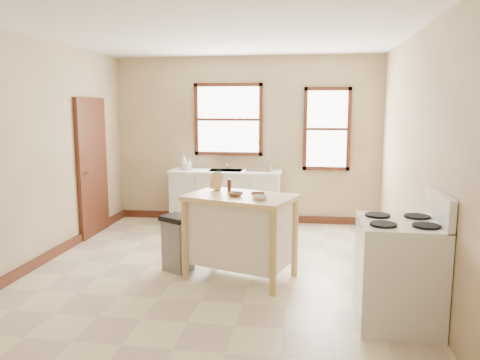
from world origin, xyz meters
name	(u,v)px	position (x,y,z in m)	size (l,w,h in m)	color
floor	(218,269)	(0.00, 0.00, 0.00)	(5.00, 5.00, 0.00)	#C3AE9A
ceiling	(217,32)	(0.00, 0.00, 2.80)	(5.00, 5.00, 0.00)	white
wall_back	(246,140)	(0.00, 2.50, 1.40)	(4.50, 0.04, 2.80)	#C6B382
wall_left	(41,152)	(-2.25, 0.00, 1.40)	(0.04, 5.00, 2.80)	#C6B382
wall_right	(417,158)	(2.25, 0.00, 1.40)	(0.04, 5.00, 2.80)	#C6B382
window_main	(228,120)	(-0.30, 2.48, 1.75)	(1.17, 0.06, 1.22)	#3A180F
window_side	(327,129)	(1.35, 2.48, 1.60)	(0.77, 0.06, 1.37)	#3A180F
door_left	(93,167)	(-2.21, 1.30, 1.05)	(0.06, 0.90, 2.10)	#3A180F
baseboard_back	(246,217)	(0.00, 2.47, 0.06)	(4.50, 0.04, 0.12)	#3A180F
baseboard_left	(50,256)	(-2.22, 0.00, 0.06)	(0.04, 5.00, 0.12)	#3A180F
sink_counter	(226,197)	(-0.30, 2.20, 0.46)	(1.86, 0.62, 0.92)	silver
faucet	(228,162)	(-0.30, 2.38, 1.03)	(0.03, 0.03, 0.22)	silver
soap_bottle_a	(184,162)	(-1.01, 2.19, 1.05)	(0.10, 0.10, 0.26)	#B2B2B2
soap_bottle_b	(189,164)	(-0.91, 2.14, 1.02)	(0.09, 0.09, 0.19)	#B2B2B2
dish_rack	(260,168)	(0.28, 2.14, 0.97)	(0.43, 0.32, 0.11)	silver
kitchen_island	(240,237)	(0.31, -0.25, 0.48)	(1.18, 0.75, 0.97)	#CBBA77
knife_block	(217,182)	(-0.02, 0.04, 1.07)	(0.10, 0.10, 0.20)	tan
pepper_grinder	(229,186)	(0.15, -0.05, 1.04)	(0.04, 0.04, 0.15)	#401B11
bowl_a	(235,194)	(0.26, -0.31, 0.99)	(0.17, 0.17, 0.04)	brown
bowl_b	(258,195)	(0.52, -0.31, 0.99)	(0.18, 0.18, 0.04)	brown
bowl_c	(261,198)	(0.56, -0.48, 0.99)	(0.15, 0.15, 0.05)	silver
trash_bin	(178,243)	(-0.47, -0.13, 0.34)	(0.35, 0.29, 0.68)	gray
gas_stove	(399,258)	(1.89, -1.18, 0.61)	(0.76, 0.78, 1.22)	silver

